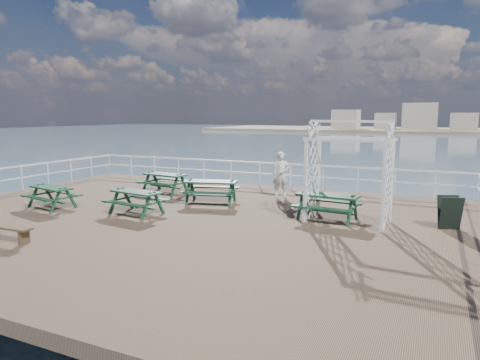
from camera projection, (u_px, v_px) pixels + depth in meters
name	position (u px, v px, depth m)	size (l,w,h in m)	color
ground	(179.00, 222.00, 13.65)	(18.00, 14.00, 0.30)	brown
sea_backdrop	(457.00, 127.00, 128.86)	(300.00, 300.00, 9.20)	#3D5466
railing	(214.00, 179.00, 15.83)	(17.77, 13.76, 1.10)	white
picnic_table_a	(165.00, 179.00, 17.86)	(2.03, 1.71, 0.91)	#153B21
picnic_table_b	(211.00, 187.00, 15.81)	(2.23, 1.97, 0.93)	#153B21
picnic_table_c	(328.00, 201.00, 13.25)	(1.98, 1.64, 0.91)	#153B21
picnic_table_d	(52.00, 192.00, 15.01)	(1.95, 1.70, 0.83)	#153B21
picnic_table_e	(136.00, 197.00, 14.06)	(1.95, 1.66, 0.86)	#153B21
flat_bench_near	(8.00, 230.00, 10.95)	(1.45, 0.40, 0.41)	brown
trellis_arbor	(349.00, 178.00, 12.80)	(2.57, 1.50, 3.08)	white
sandwich_board	(450.00, 213.00, 12.11)	(0.71, 0.63, 0.98)	black
person	(281.00, 175.00, 16.80)	(0.66, 0.43, 1.81)	silver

